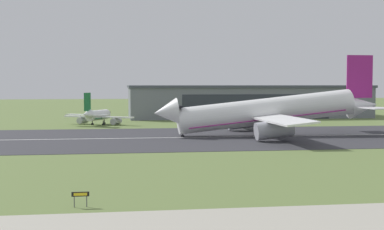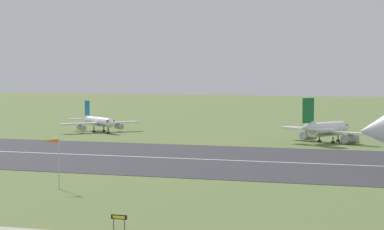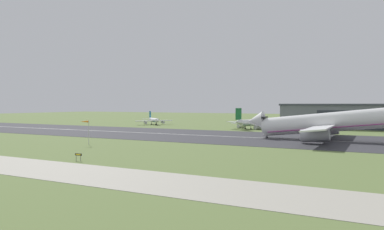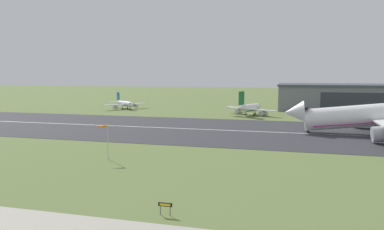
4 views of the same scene
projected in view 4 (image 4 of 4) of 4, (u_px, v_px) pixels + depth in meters
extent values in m
plane|color=olive|center=(196.00, 174.00, 64.02)|extent=(746.45, 746.45, 0.00)
cube|color=#333338|center=(237.00, 131.00, 111.33)|extent=(506.45, 53.04, 0.06)
cube|color=silver|center=(237.00, 131.00, 111.33)|extent=(455.80, 0.70, 0.01)
cube|color=slate|center=(380.00, 99.00, 169.27)|extent=(88.96, 30.85, 11.10)
cube|color=#424751|center=(381.00, 85.00, 168.60)|extent=(89.96, 31.85, 0.90)
cone|color=white|center=(294.00, 112.00, 108.05)|extent=(6.37, 6.38, 6.80)
cube|color=black|center=(306.00, 108.00, 107.18)|extent=(1.25, 5.34, 0.55)
cube|color=white|center=(370.00, 112.00, 117.40)|extent=(7.25, 24.56, 1.09)
cylinder|color=#A8A8B2|center=(367.00, 120.00, 116.08)|extent=(8.56, 4.05, 4.69)
cylinder|color=black|center=(308.00, 128.00, 107.61)|extent=(0.24, 0.24, 2.82)
cylinder|color=black|center=(308.00, 132.00, 107.75)|extent=(0.84, 0.84, 0.44)
cylinder|color=black|center=(381.00, 129.00, 106.49)|extent=(0.24, 0.24, 2.82)
cylinder|color=black|center=(380.00, 133.00, 106.62)|extent=(0.84, 0.84, 0.44)
cylinder|color=white|center=(250.00, 108.00, 152.22)|extent=(7.44, 10.34, 3.17)
cone|color=white|center=(259.00, 107.00, 156.93)|extent=(4.13, 3.99, 3.17)
cone|color=white|center=(241.00, 108.00, 147.11)|extent=(4.29, 4.69, 2.85)
cube|color=black|center=(257.00, 106.00, 155.71)|extent=(2.90, 2.22, 0.44)
cube|color=#1E7238|center=(250.00, 110.00, 152.32)|extent=(6.84, 9.38, 0.20)
cube|color=white|center=(265.00, 110.00, 147.99)|extent=(9.85, 6.43, 0.40)
cylinder|color=#A8A8B2|center=(263.00, 113.00, 148.96)|extent=(3.65, 4.56, 1.96)
cube|color=white|center=(237.00, 108.00, 156.88)|extent=(9.85, 6.43, 0.40)
cylinder|color=#A8A8B2|center=(239.00, 111.00, 156.77)|extent=(3.65, 4.56, 1.96)
cube|color=#1E7238|center=(241.00, 98.00, 147.11)|extent=(1.84, 3.19, 5.39)
cube|color=white|center=(249.00, 109.00, 144.55)|extent=(5.69, 4.92, 0.24)
cube|color=white|center=(233.00, 107.00, 149.94)|extent=(5.69, 4.92, 0.24)
cylinder|color=black|center=(255.00, 113.00, 155.27)|extent=(0.24, 0.24, 1.39)
cylinder|color=black|center=(255.00, 114.00, 155.32)|extent=(0.84, 0.84, 0.44)
cylinder|color=black|center=(254.00, 114.00, 150.98)|extent=(0.24, 0.24, 1.39)
cylinder|color=black|center=(254.00, 115.00, 151.04)|extent=(0.84, 0.84, 0.44)
cylinder|color=black|center=(246.00, 113.00, 153.54)|extent=(0.24, 0.24, 1.39)
cylinder|color=black|center=(246.00, 114.00, 153.59)|extent=(0.84, 0.84, 0.44)
cylinder|color=white|center=(125.00, 104.00, 177.28)|extent=(11.56, 10.09, 2.28)
cone|color=white|center=(132.00, 105.00, 171.15)|extent=(3.03, 3.06, 2.28)
cone|color=white|center=(118.00, 102.00, 183.63)|extent=(3.41, 3.32, 2.05)
cube|color=black|center=(131.00, 103.00, 172.01)|extent=(2.08, 2.19, 0.44)
cube|color=#146B9E|center=(125.00, 105.00, 177.35)|extent=(10.48, 9.17, 0.20)
cube|color=white|center=(114.00, 105.00, 173.68)|extent=(7.76, 8.77, 0.40)
cylinder|color=#A8A8B2|center=(116.00, 107.00, 173.89)|extent=(3.18, 2.97, 1.41)
cube|color=white|center=(137.00, 104.00, 180.54)|extent=(7.76, 8.77, 0.40)
cylinder|color=#A8A8B2|center=(136.00, 106.00, 179.86)|extent=(3.18, 2.97, 1.41)
cube|color=#146B9E|center=(118.00, 96.00, 183.00)|extent=(2.09, 1.79, 3.87)
cube|color=white|center=(113.00, 102.00, 181.97)|extent=(3.89, 4.07, 0.24)
cube|color=white|center=(123.00, 101.00, 185.30)|extent=(3.89, 4.07, 0.24)
cylinder|color=black|center=(130.00, 108.00, 173.17)|extent=(0.24, 0.24, 1.57)
cylinder|color=black|center=(130.00, 110.00, 173.23)|extent=(0.84, 0.84, 0.44)
cylinder|color=black|center=(122.00, 108.00, 176.90)|extent=(0.24, 0.24, 1.57)
cylinder|color=black|center=(122.00, 109.00, 176.96)|extent=(0.84, 0.84, 0.44)
cylinder|color=black|center=(128.00, 107.00, 178.48)|extent=(0.24, 0.24, 1.57)
cylinder|color=black|center=(128.00, 109.00, 178.54)|extent=(0.84, 0.84, 0.44)
cylinder|color=#B7B7BC|center=(108.00, 142.00, 74.36)|extent=(0.14, 0.14, 6.97)
cone|color=orange|center=(101.00, 126.00, 73.74)|extent=(2.28, 1.55, 0.60)
cylinder|color=#4C4C51|center=(160.00, 210.00, 45.58)|extent=(0.10, 0.10, 1.11)
cylinder|color=#4C4C51|center=(170.00, 211.00, 45.26)|extent=(0.10, 0.10, 1.11)
cube|color=black|center=(165.00, 205.00, 45.33)|extent=(1.78, 0.12, 0.47)
cube|color=yellow|center=(165.00, 205.00, 45.27)|extent=(1.35, 0.02, 0.28)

